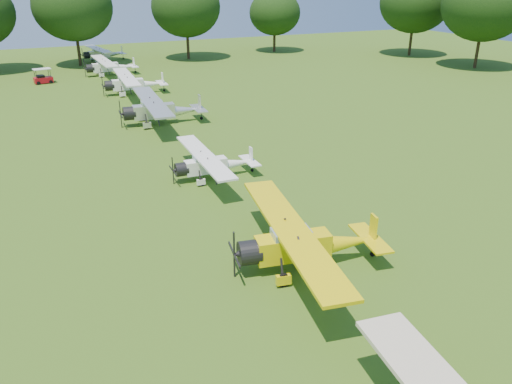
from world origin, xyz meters
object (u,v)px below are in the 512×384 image
(aircraft_6, at_px, (109,66))
(aircraft_7, at_px, (102,53))
(aircraft_5, at_px, (132,82))
(aircraft_2, at_px, (304,241))
(aircraft_4, at_px, (160,108))
(golf_cart, at_px, (43,79))
(aircraft_3, at_px, (212,163))

(aircraft_6, distance_m, aircraft_7, 12.88)
(aircraft_5, distance_m, aircraft_7, 25.49)
(aircraft_2, height_order, aircraft_7, aircraft_2)
(aircraft_4, bearing_deg, golf_cart, 113.62)
(aircraft_3, relative_size, aircraft_7, 0.87)
(aircraft_4, xyz_separation_m, aircraft_5, (0.19, 13.27, -0.10))
(aircraft_6, xyz_separation_m, aircraft_7, (0.97, 12.84, -0.05))
(aircraft_5, relative_size, golf_cart, 4.92)
(aircraft_2, relative_size, aircraft_5, 1.01)
(golf_cart, bearing_deg, aircraft_3, -86.86)
(aircraft_7, bearing_deg, aircraft_3, -99.49)
(golf_cart, bearing_deg, aircraft_7, 48.38)
(aircraft_2, bearing_deg, aircraft_7, 98.71)
(aircraft_6, bearing_deg, aircraft_3, -92.28)
(aircraft_2, relative_size, golf_cart, 4.99)
(aircraft_2, bearing_deg, aircraft_6, 99.65)
(aircraft_4, bearing_deg, aircraft_2, -86.70)
(aircraft_3, bearing_deg, aircraft_5, 90.39)
(aircraft_6, relative_size, aircraft_7, 1.04)
(aircraft_7, bearing_deg, aircraft_4, -99.57)
(aircraft_2, xyz_separation_m, aircraft_5, (0.18, 39.57, -0.01))
(aircraft_3, bearing_deg, golf_cart, 103.91)
(aircraft_2, relative_size, aircraft_3, 1.24)
(aircraft_3, height_order, aircraft_7, aircraft_7)
(aircraft_2, xyz_separation_m, aircraft_6, (-0.37, 52.21, -0.05))
(aircraft_2, distance_m, aircraft_7, 65.06)
(aircraft_4, bearing_deg, aircraft_5, 92.45)
(aircraft_4, bearing_deg, aircraft_3, -87.31)
(aircraft_5, xyz_separation_m, aircraft_6, (-0.55, 12.64, -0.03))
(aircraft_6, bearing_deg, golf_cart, -167.80)
(golf_cart, bearing_deg, aircraft_2, -89.71)
(aircraft_3, height_order, aircraft_6, aircraft_6)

